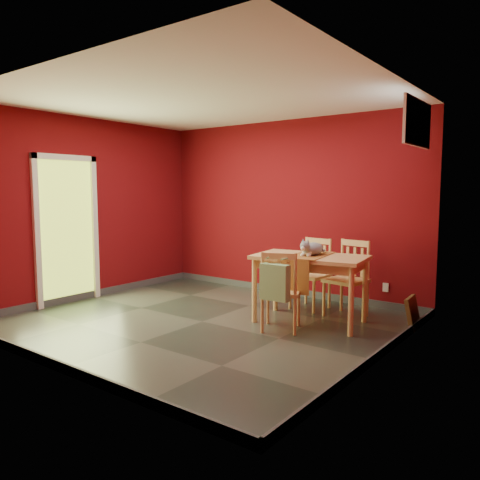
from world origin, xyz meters
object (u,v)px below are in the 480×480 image
Objects in this scene: chair_far_right at (348,278)px; tote_bag at (275,282)px; chair_near at (280,290)px; chair_far_left at (312,273)px; picture_frame at (413,313)px; dining_table at (310,264)px; cat at (313,246)px.

chair_far_right reaches higher than tote_bag.
chair_near reaches higher than tote_bag.
chair_far_left is at bearing 100.48° from chair_near.
chair_far_left is 1.19m from chair_near.
chair_near is at bearing -141.21° from picture_frame.
chair_far_left is at bearing 172.44° from picture_frame.
dining_table is 1.46× the size of chair_far_right.
chair_far_left is at bearing 104.40° from cat.
chair_near is 2.08× the size of cat.
picture_frame is at bearing -7.56° from chair_far_left.
chair_far_left is 0.98× the size of chair_far_right.
dining_table is 3.02× the size of tote_bag.
picture_frame is at bearing 45.69° from tote_bag.
chair_near is (0.22, -1.17, -0.02)m from chair_far_left.
chair_far_right is at bearing -9.00° from chair_far_left.
chair_far_right is 0.74m from cat.
tote_bag is at bearing -134.31° from picture_frame.
chair_far_right is 1.14m from chair_near.
cat is at bearing -61.59° from chair_far_left.
dining_table is at bearing -157.44° from picture_frame.
cat is (0.02, 0.02, 0.22)m from dining_table.
cat is 1.40m from picture_frame.
dining_table reaches higher than picture_frame.
cat is (0.07, 0.74, 0.33)m from tote_bag.
chair_far_right reaches higher than picture_frame.
picture_frame is (1.11, 0.46, -0.54)m from dining_table.
tote_bag is 0.82m from cat.
chair_far_left is at bearing 171.00° from chair_far_right.
tote_bag is 1.06× the size of cat.
chair_far_right is 2.07× the size of tote_bag.
picture_frame is (1.16, 1.19, -0.42)m from tote_bag.
chair_near reaches higher than picture_frame.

